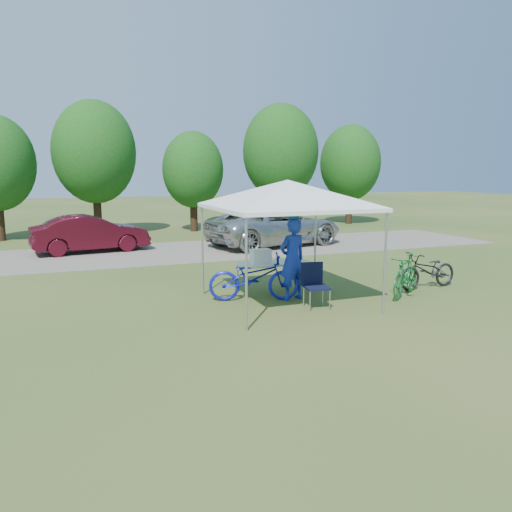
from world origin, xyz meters
The scene contains 14 objects.
ground centered at (0.00, 0.00, 0.00)m, with size 100.00×100.00×0.00m, color #2D5119.
gravel_strip centered at (0.00, 8.00, 0.01)m, with size 24.00×5.00×0.02m, color gray.
canopy centered at (0.00, 0.00, 2.65)m, with size 4.53×4.53×3.00m.
treeline centered at (-0.29, 14.05, 3.53)m, with size 24.89×4.28×6.30m.
folding_table centered at (0.19, 1.08, 0.69)m, with size 1.78×0.74×0.73m.
folding_chair centered at (0.43, -0.49, 0.57)m, with size 0.57×0.58×0.97m.
cooler centered at (-0.19, 1.08, 0.91)m, with size 0.47×0.32×0.34m.
ice_cream_cup centered at (0.75, 1.03, 0.76)m, with size 0.08×0.08×0.06m, color yellow.
cyclist centered at (0.27, 0.28, 0.94)m, with size 0.68×0.45×1.87m, color #172EBC.
bike_blue centered at (-0.58, 0.52, 0.53)m, with size 0.71×2.04×1.07m, color #151BB9.
bike_green centered at (2.88, -0.41, 0.49)m, with size 0.46×1.64×0.99m, color #156228.
bike_dark centered at (3.91, 0.01, 0.46)m, with size 0.62×1.77×0.93m, color black.
minivan centered at (3.27, 8.16, 0.79)m, with size 2.55×5.52×1.54m, color beige.
sedan centered at (-3.62, 9.07, 0.69)m, with size 1.42×4.06×1.34m, color #4C0C19.
Camera 1 is at (-4.55, -9.80, 2.90)m, focal length 35.00 mm.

